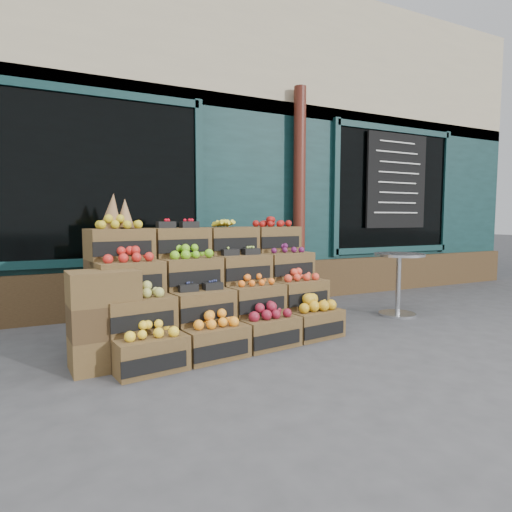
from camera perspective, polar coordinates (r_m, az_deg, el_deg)
name	(u,v)px	position (r m, az deg, el deg)	size (l,w,h in m)	color
ground	(306,347)	(4.33, 6.65, -11.90)	(60.00, 60.00, 0.00)	#3D3D3F
shop_facade	(167,162)	(8.95, -11.77, 12.23)	(12.00, 6.24, 4.80)	#0C2B2B
crate_display	(216,296)	(4.46, -5.42, -5.31)	(2.53, 1.48, 1.50)	brown
spare_crates	(104,320)	(3.84, -19.58, -8.00)	(0.58, 0.42, 0.83)	brown
bistro_table	(398,277)	(5.83, 18.45, -2.66)	(0.64, 0.64, 0.81)	silver
shopkeeper	(70,244)	(6.12, -23.53, 1.48)	(0.67, 0.44, 1.85)	#1E6C3B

